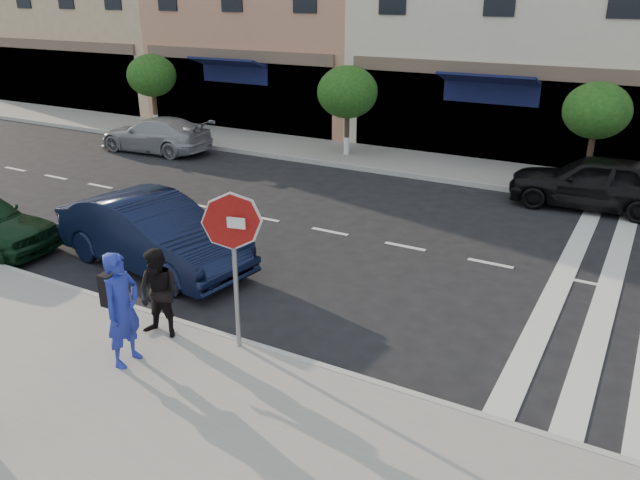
{
  "coord_description": "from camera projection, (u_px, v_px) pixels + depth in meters",
  "views": [
    {
      "loc": [
        4.83,
        -8.71,
        5.52
      ],
      "look_at": [
        -0.22,
        0.32,
        1.4
      ],
      "focal_mm": 35.0,
      "sensor_mm": 36.0,
      "label": 1
    }
  ],
  "objects": [
    {
      "name": "walker",
      "position": [
        159.0,
        294.0,
        10.22
      ],
      "size": [
        0.83,
        0.69,
        1.55
      ],
      "primitive_type": "imported",
      "rotation": [
        0.0,
        0.0,
        0.15
      ],
      "color": "black",
      "rests_on": "sidewalk_near"
    },
    {
      "name": "car_near_mid",
      "position": [
        153.0,
        233.0,
        13.2
      ],
      "size": [
        4.85,
        2.22,
        1.54
      ],
      "primitive_type": "imported",
      "rotation": [
        0.0,
        0.0,
        1.44
      ],
      "color": "black",
      "rests_on": "ground"
    },
    {
      "name": "stop_sign",
      "position": [
        233.0,
        238.0,
        9.47
      ],
      "size": [
        0.91,
        0.24,
        2.63
      ],
      "rotation": [
        0.0,
        0.0,
        0.22
      ],
      "color": "gray",
      "rests_on": "sidewalk_near"
    },
    {
      "name": "sidewalk_near",
      "position": [
        184.0,
        436.0,
        8.23
      ],
      "size": [
        60.0,
        4.5,
        0.15
      ],
      "primitive_type": "cube",
      "color": "gray",
      "rests_on": "ground"
    },
    {
      "name": "street_tree_wb",
      "position": [
        347.0,
        93.0,
        21.47
      ],
      "size": [
        2.1,
        2.1,
        3.06
      ],
      "color": "#473323",
      "rests_on": "sidewalk_far"
    },
    {
      "name": "photographer",
      "position": [
        122.0,
        309.0,
        9.41
      ],
      "size": [
        0.48,
        0.69,
        1.84
      ],
      "primitive_type": "imported",
      "rotation": [
        0.0,
        0.0,
        1.63
      ],
      "color": "#212E9B",
      "rests_on": "sidewalk_near"
    },
    {
      "name": "sidewalk_far",
      "position": [
        487.0,
        173.0,
        20.19
      ],
      "size": [
        60.0,
        3.0,
        0.15
      ],
      "primitive_type": "cube",
      "color": "gray",
      "rests_on": "ground"
    },
    {
      "name": "car_far_left",
      "position": [
        155.0,
        135.0,
        22.99
      ],
      "size": [
        4.47,
        2.03,
        1.27
      ],
      "primitive_type": "imported",
      "rotation": [
        0.0,
        0.0,
        -1.51
      ],
      "color": "#95959A",
      "rests_on": "ground"
    },
    {
      "name": "ground",
      "position": [
        322.0,
        320.0,
        11.3
      ],
      "size": [
        120.0,
        120.0,
        0.0
      ],
      "primitive_type": "plane",
      "color": "black",
      "rests_on": "ground"
    },
    {
      "name": "street_tree_wa",
      "position": [
        152.0,
        76.0,
        25.54
      ],
      "size": [
        2.0,
        2.0,
        3.05
      ],
      "color": "#473323",
      "rests_on": "sidewalk_far"
    },
    {
      "name": "car_far_mid",
      "position": [
        594.0,
        182.0,
        16.87
      ],
      "size": [
        4.46,
        2.0,
        1.49
      ],
      "primitive_type": "imported",
      "rotation": [
        0.0,
        0.0,
        -1.52
      ],
      "color": "black",
      "rests_on": "ground"
    },
    {
      "name": "street_tree_c",
      "position": [
        597.0,
        111.0,
        17.82
      ],
      "size": [
        1.9,
        1.9,
        3.04
      ],
      "color": "#473323",
      "rests_on": "sidewalk_far"
    }
  ]
}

